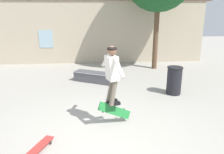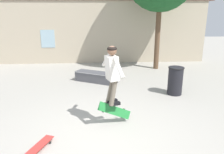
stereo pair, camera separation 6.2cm
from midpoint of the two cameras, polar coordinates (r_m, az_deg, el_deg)
The scene contains 7 objects.
ground_plane at distance 4.95m, azimuth -2.17°, elevation -15.03°, with size 40.00×40.00×0.00m, color #A39E93.
building_backdrop at distance 11.71m, azimuth -3.54°, elevation 12.75°, with size 11.95×0.52×4.62m.
skate_ledge at distance 8.46m, azimuth -3.92°, elevation -0.01°, with size 1.69×1.21×0.39m.
trash_bin at distance 7.39m, azimuth 16.44°, elevation -0.79°, with size 0.51×0.51×0.92m.
skater at distance 4.87m, azimuth 0.38°, elevation 1.72°, with size 0.45×1.23×1.36m.
skateboard_flipping at distance 5.25m, azimuth 1.03°, elevation -8.79°, with size 0.82×0.37×0.58m.
skateboard_resting at distance 4.68m, azimuth -18.33°, elevation -16.91°, with size 0.48×0.84×0.08m.
Camera 2 is at (-0.07, -4.22, 2.58)m, focal length 35.00 mm.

